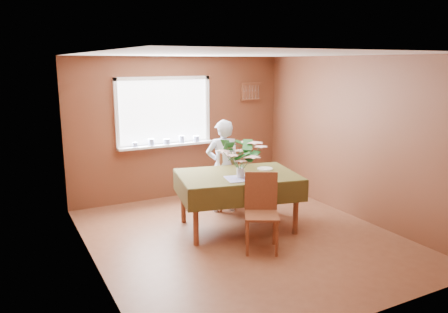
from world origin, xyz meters
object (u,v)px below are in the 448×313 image
chair_far (227,177)px  seated_woman (223,166)px  flower_bouquet (241,155)px  dining_table (238,181)px  chair_near (261,208)px

chair_far → seated_woman: bearing=28.0°
seated_woman → flower_bouquet: 1.05m
dining_table → chair_far: chair_far is taller
chair_near → seated_woman: size_ratio=0.66×
chair_far → chair_near: bearing=71.7°
flower_bouquet → seated_woman: bearing=77.0°
chair_near → flower_bouquet: size_ratio=1.74×
chair_near → flower_bouquet: flower_bouquet is taller
chair_far → chair_near: (-0.35, -1.60, 0.01)m
dining_table → chair_far: bearing=83.8°
dining_table → chair_far: (0.27, 0.84, -0.18)m
chair_near → seated_woman: (0.23, 1.52, 0.22)m
seated_woman → flower_bouquet: size_ratio=2.64×
dining_table → chair_far: size_ratio=1.91×
chair_near → seated_woman: seated_woman is taller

